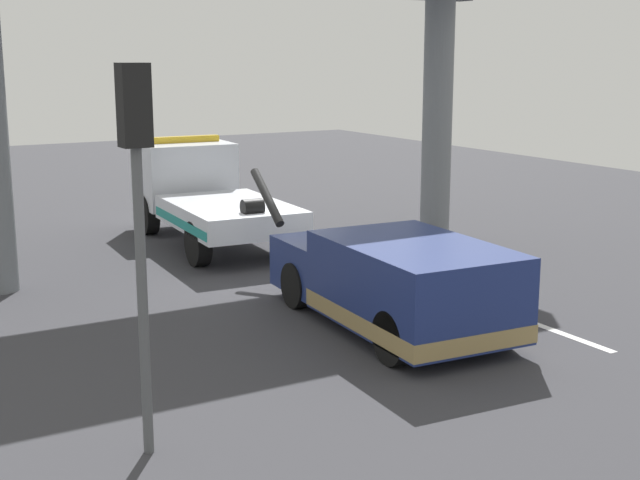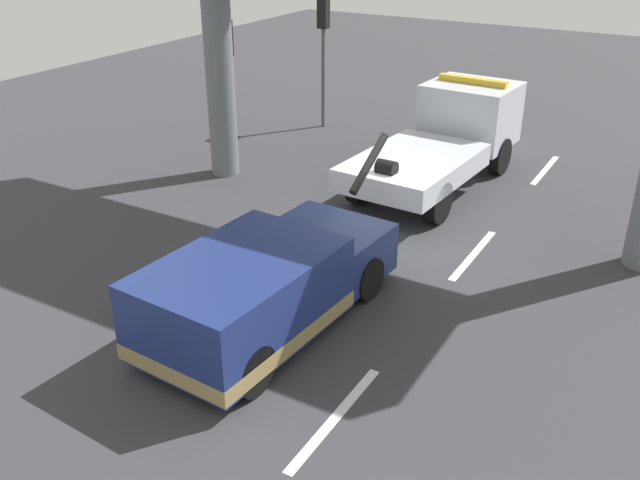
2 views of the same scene
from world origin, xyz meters
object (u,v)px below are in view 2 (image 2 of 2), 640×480
at_px(traffic_light_far, 227,64).
at_px(traffic_light_mid, 324,35).
at_px(towed_van_green, 264,289).
at_px(tow_truck_white, 448,136).

distance_m(traffic_light_far, traffic_light_mid, 5.00).
relative_size(towed_van_green, traffic_light_far, 1.31).
relative_size(towed_van_green, traffic_light_mid, 1.31).
bearing_deg(towed_van_green, traffic_light_far, 40.72).
relative_size(tow_truck_white, towed_van_green, 1.38).
bearing_deg(tow_truck_white, traffic_light_far, 114.55).
bearing_deg(traffic_light_mid, traffic_light_far, 180.00).
xyz_separation_m(tow_truck_white, towed_van_green, (-8.46, 0.05, -0.42)).
relative_size(traffic_light_far, traffic_light_mid, 1.00).
relative_size(tow_truck_white, traffic_light_far, 1.81).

